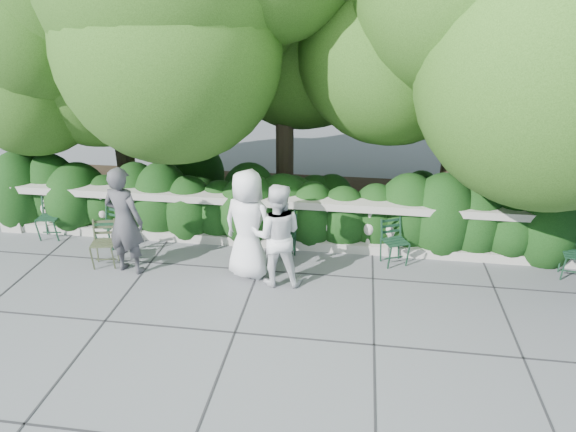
# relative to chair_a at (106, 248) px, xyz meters

# --- Properties ---
(ground) EXTENTS (90.00, 90.00, 0.00)m
(ground) POSITION_rel_chair_a_xyz_m (3.56, -1.21, 0.00)
(ground) COLOR #4F5056
(ground) RESTS_ON ground
(balustrade) EXTENTS (12.00, 0.44, 1.00)m
(balustrade) POSITION_rel_chair_a_xyz_m (3.56, 0.59, 0.49)
(balustrade) COLOR #9E998E
(balustrade) RESTS_ON ground
(shrub_hedge) EXTENTS (15.00, 2.60, 1.70)m
(shrub_hedge) POSITION_rel_chair_a_xyz_m (3.56, 1.79, 0.00)
(shrub_hedge) COLOR black
(shrub_hedge) RESTS_ON ground
(tree_canopy) EXTENTS (15.04, 6.52, 6.78)m
(tree_canopy) POSITION_rel_chair_a_xyz_m (4.25, 1.98, 3.96)
(tree_canopy) COLOR #3F3023
(tree_canopy) RESTS_ON ground
(chair_a) EXTENTS (0.57, 0.59, 0.84)m
(chair_a) POSITION_rel_chair_a_xyz_m (0.00, 0.00, 0.00)
(chair_a) COLOR black
(chair_a) RESTS_ON ground
(chair_b) EXTENTS (0.48, 0.52, 0.84)m
(chair_b) POSITION_rel_chair_a_xyz_m (-1.24, 0.14, 0.00)
(chair_b) COLOR black
(chair_b) RESTS_ON ground
(chair_c) EXTENTS (0.44, 0.48, 0.84)m
(chair_c) POSITION_rel_chair_a_xyz_m (3.40, 0.11, 0.00)
(chair_c) COLOR black
(chair_c) RESTS_ON ground
(chair_d) EXTENTS (0.60, 0.62, 0.84)m
(chair_d) POSITION_rel_chair_a_xyz_m (5.49, 0.05, 0.00)
(chair_d) COLOR black
(chair_d) RESTS_ON ground
(chair_e) EXTENTS (0.51, 0.54, 0.84)m
(chair_e) POSITION_rel_chair_a_xyz_m (3.40, -0.02, 0.00)
(chair_e) COLOR black
(chair_e) RESTS_ON ground
(chair_f) EXTENTS (0.52, 0.55, 0.84)m
(chair_f) POSITION_rel_chair_a_xyz_m (8.42, -0.03, 0.00)
(chair_f) COLOR black
(chair_f) RESTS_ON ground
(chair_weathered) EXTENTS (0.53, 0.56, 0.84)m
(chair_weathered) POSITION_rel_chair_a_xyz_m (0.35, -0.75, 0.00)
(chair_weathered) COLOR black
(chair_weathered) RESTS_ON ground
(person_businessman) EXTENTS (1.08, 0.87, 1.91)m
(person_businessman) POSITION_rel_chair_a_xyz_m (2.94, -0.56, 0.96)
(person_businessman) COLOR white
(person_businessman) RESTS_ON ground
(person_woman_grey) EXTENTS (0.78, 0.59, 1.92)m
(person_woman_grey) POSITION_rel_chair_a_xyz_m (0.83, -0.71, 0.96)
(person_woman_grey) COLOR #3B3A3F
(person_woman_grey) RESTS_ON ground
(person_casual_man) EXTENTS (0.91, 0.74, 1.77)m
(person_casual_man) POSITION_rel_chair_a_xyz_m (3.45, -0.74, 0.88)
(person_casual_man) COLOR silver
(person_casual_man) RESTS_ON ground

